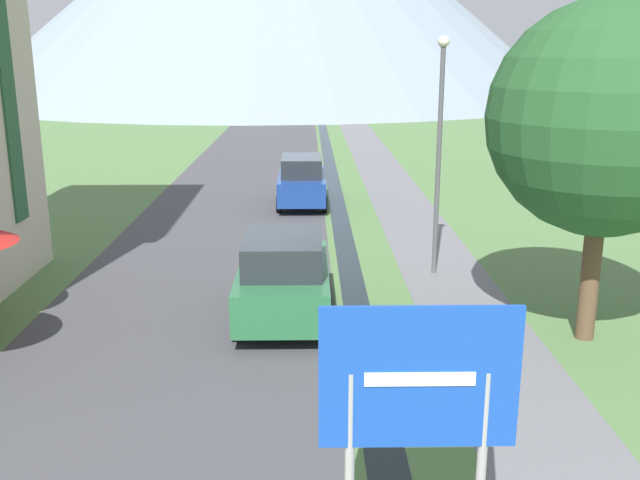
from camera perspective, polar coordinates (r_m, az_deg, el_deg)
The scene contains 9 objects.
ground_plane at distance 23.38m, azimuth -1.25°, elevation 1.31°, with size 160.00×160.00×0.00m, color #517542.
road at distance 33.28m, azimuth -5.50°, elevation 5.38°, with size 6.40×60.00×0.01m.
footpath at distance 33.36m, azimuth 5.05°, elevation 5.41°, with size 2.20×60.00×0.01m.
drainage_channel at distance 33.19m, azimuth 0.91°, elevation 5.42°, with size 0.60×60.00×0.00m.
road_sign at distance 7.17m, azimuth 7.86°, elevation -13.11°, with size 1.94×0.11×3.22m.
parked_car_near at distance 15.02m, azimuth -2.94°, elevation -2.94°, with size 1.98×4.02×1.82m.
parked_car_far at distance 25.96m, azimuth -1.46°, elevation 4.74°, with size 1.77×3.98×1.82m.
streetlamp at distance 17.79m, azimuth 9.54°, elevation 7.98°, with size 0.28×0.28×5.86m.
tree_by_path at distance 14.22m, azimuth 21.93°, elevation 8.98°, with size 4.37×4.37×6.50m.
Camera 1 is at (0.13, -2.71, 5.54)m, focal length 40.00 mm.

